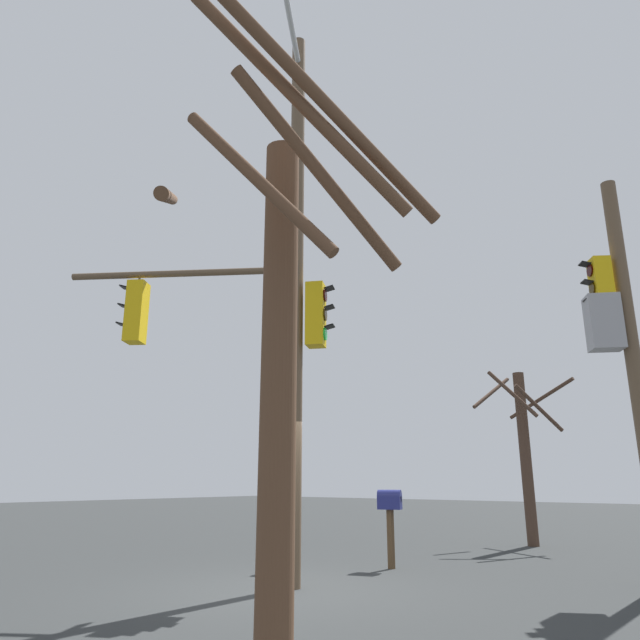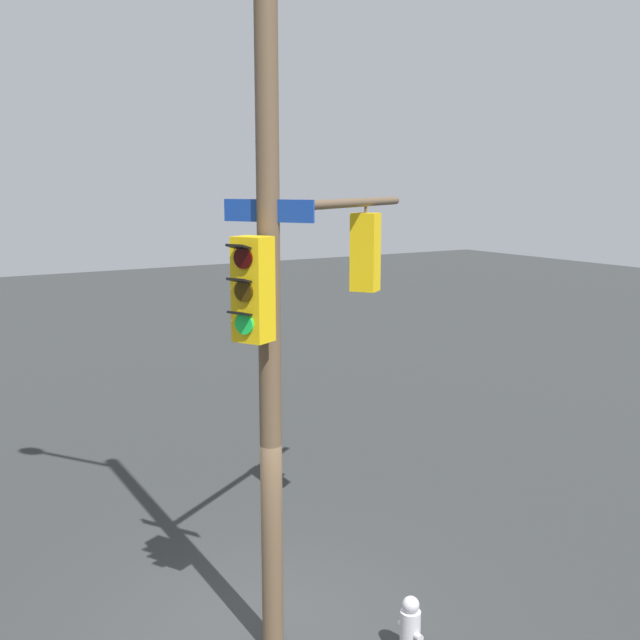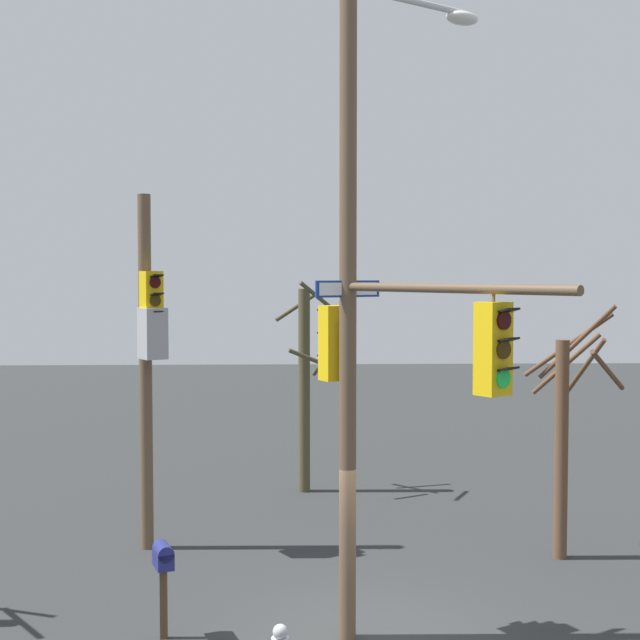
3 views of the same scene
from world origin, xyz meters
name	(u,v)px [view 2 (image 2 of 3)]	position (x,y,z in m)	size (l,w,h in m)	color
ground_plane	(262,634)	(0.00, 0.00, 0.00)	(80.00, 80.00, 0.00)	#2B2E2E
main_signal_pole_assembly	(277,209)	(-0.04, 0.29, 5.10)	(2.77, 4.97, 9.90)	brown
fire_hydrant	(410,627)	(1.26, 1.27, 0.34)	(0.38, 0.24, 0.73)	#B2B2B7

